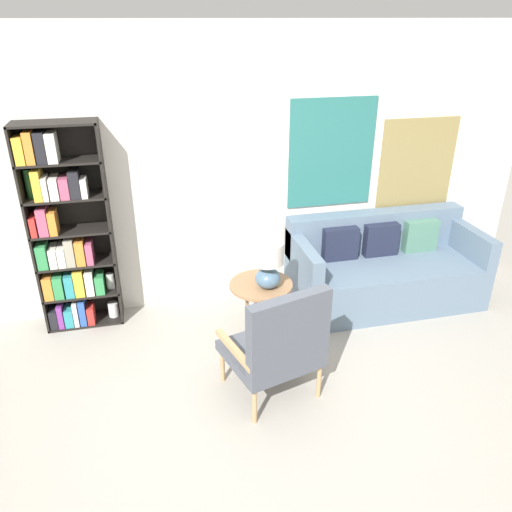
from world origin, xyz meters
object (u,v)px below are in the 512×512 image
at_px(armchair, 279,343).
at_px(side_table, 261,289).
at_px(couch, 383,270).
at_px(table_lamp, 268,263).
at_px(bookshelf, 67,238).

xyz_separation_m(armchair, side_table, (0.08, 0.90, -0.04)).
xyz_separation_m(couch, table_lamp, (-1.35, -0.41, 0.44)).
relative_size(armchair, couch, 0.51).
xyz_separation_m(bookshelf, table_lamp, (1.71, -0.67, -0.13)).
bearing_deg(table_lamp, bookshelf, 158.53).
xyz_separation_m(couch, side_table, (-1.39, -0.34, 0.15)).
bearing_deg(armchair, table_lamp, 81.38).
height_order(side_table, table_lamp, table_lamp).
bearing_deg(armchair, side_table, 84.83).
height_order(armchair, table_lamp, armchair).
relative_size(bookshelf, couch, 1.01).
bearing_deg(couch, armchair, -140.01).
bearing_deg(couch, side_table, -166.31).
xyz_separation_m(armchair, couch, (1.47, 1.24, -0.18)).
height_order(bookshelf, table_lamp, bookshelf).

